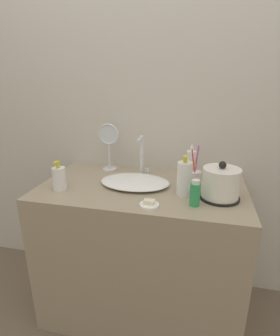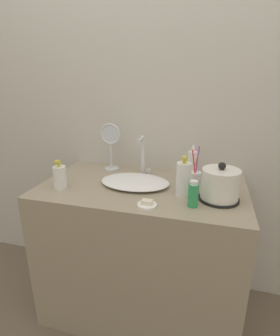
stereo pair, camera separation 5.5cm
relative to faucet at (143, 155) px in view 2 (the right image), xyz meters
The scene contains 12 objects.
wall_back 0.39m from the faucet, 77.73° to the left, with size 6.00×0.04×2.60m.
vanity_counter 0.57m from the faucet, 76.96° to the right, with size 1.10×0.63×0.83m.
sink_basin 0.19m from the faucet, 91.67° to the right, with size 0.38×0.26×0.04m.
faucet is the anchor object (origin of this frame).
electric_kettle 0.50m from the faucet, 28.31° to the right, with size 0.19×0.19×0.19m.
toothbrush_cup 0.33m from the faucet, 15.04° to the right, with size 0.07×0.07×0.22m.
lotion_bottle 0.35m from the faucet, 41.14° to the right, with size 0.07×0.07×0.21m.
shampoo_bottle 0.29m from the faucet, ahead, with size 0.05×0.05×0.21m.
mouthwash_bottle 0.49m from the faucet, 139.69° to the right, with size 0.07×0.07×0.16m.
hand_cream_bottle 0.47m from the faucet, 46.37° to the right, with size 0.05×0.05×0.13m.
soap_dish 0.43m from the faucet, 72.81° to the right, with size 0.09×0.09×0.03m.
vanity_mirror 0.23m from the faucet, 168.15° to the left, with size 0.13×0.09×0.30m.
Camera 2 is at (0.34, -0.96, 1.38)m, focal length 28.00 mm.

